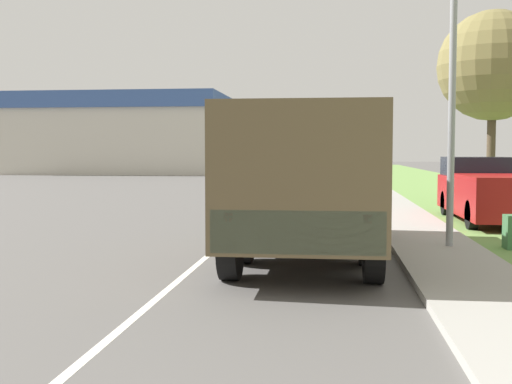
# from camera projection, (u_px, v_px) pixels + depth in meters

# --- Properties ---
(ground_plane) EXTENTS (180.00, 180.00, 0.00)m
(ground_plane) POSITION_uv_depth(u_px,v_px,m) (293.00, 184.00, 39.40)
(ground_plane) COLOR #565451
(lane_centre_stripe) EXTENTS (0.12, 120.00, 0.00)m
(lane_centre_stripe) POSITION_uv_depth(u_px,v_px,m) (293.00, 184.00, 39.40)
(lane_centre_stripe) COLOR silver
(lane_centre_stripe) RESTS_ON ground
(sidewalk_right) EXTENTS (1.80, 120.00, 0.12)m
(sidewalk_right) POSITION_uv_depth(u_px,v_px,m) (367.00, 184.00, 38.87)
(sidewalk_right) COLOR #9E9B93
(sidewalk_right) RESTS_ON ground
(grass_strip_right) EXTENTS (7.00, 120.00, 0.02)m
(grass_strip_right) POSITION_uv_depth(u_px,v_px,m) (441.00, 185.00, 38.36)
(grass_strip_right) COLOR #6B9347
(grass_strip_right) RESTS_ON ground
(military_truck) EXTENTS (2.51, 7.18, 2.73)m
(military_truck) POSITION_uv_depth(u_px,v_px,m) (307.00, 175.00, 12.11)
(military_truck) COLOR #474C38
(military_truck) RESTS_ON ground
(car_nearest_ahead) EXTENTS (1.76, 4.84, 1.49)m
(car_nearest_ahead) POSITION_uv_depth(u_px,v_px,m) (327.00, 184.00, 26.45)
(car_nearest_ahead) COLOR navy
(car_nearest_ahead) RESTS_ON ground
(car_second_ahead) EXTENTS (1.91, 4.28, 1.45)m
(car_second_ahead) POSITION_uv_depth(u_px,v_px,m) (327.00, 176.00, 36.27)
(car_second_ahead) COLOR silver
(car_second_ahead) RESTS_ON ground
(pickup_truck) EXTENTS (1.93, 5.72, 1.83)m
(pickup_truck) POSITION_uv_depth(u_px,v_px,m) (487.00, 190.00, 18.43)
(pickup_truck) COLOR maroon
(pickup_truck) RESTS_ON grass_strip_right
(lamp_post) EXTENTS (1.69, 0.24, 8.39)m
(lamp_post) POSITION_uv_depth(u_px,v_px,m) (445.00, 0.00, 12.66)
(lamp_post) COLOR gray
(lamp_post) RESTS_ON sidewalk_right
(tree_mid_right) EXTENTS (4.18, 4.18, 7.36)m
(tree_mid_right) POSITION_uv_depth(u_px,v_px,m) (493.00, 66.00, 24.40)
(tree_mid_right) COLOR #4C3D2D
(tree_mid_right) RESTS_ON grass_strip_right
(building_distant) EXTENTS (20.47, 14.21, 7.20)m
(building_distant) POSITION_uv_depth(u_px,v_px,m) (121.00, 134.00, 60.95)
(building_distant) COLOR beige
(building_distant) RESTS_ON ground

